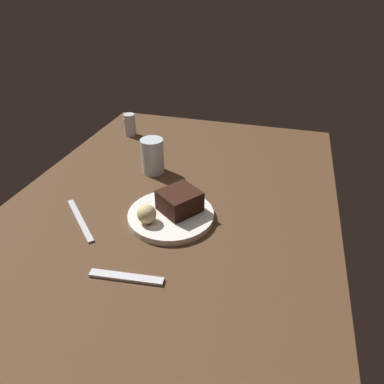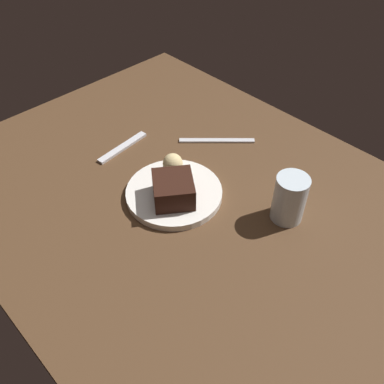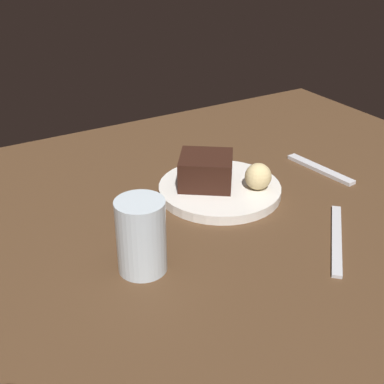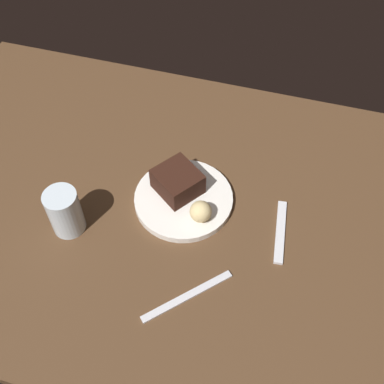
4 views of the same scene
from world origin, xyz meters
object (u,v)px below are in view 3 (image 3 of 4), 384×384
at_px(water_glass, 141,236).
at_px(dessert_spoon, 318,168).
at_px(dessert_plate, 220,189).
at_px(butter_knife, 337,239).
at_px(bread_roll, 258,176).
at_px(chocolate_cake_slice, 206,170).

xyz_separation_m(water_glass, dessert_spoon, (0.42, 0.11, -0.05)).
height_order(dessert_plate, butter_knife, dessert_plate).
bearing_deg(dessert_plate, bread_roll, -40.32).
bearing_deg(water_glass, chocolate_cake_slice, 37.00).
bearing_deg(water_glass, bread_roll, 18.21).
relative_size(water_glass, dessert_spoon, 0.70).
height_order(bread_roll, butter_knife, bread_roll).
bearing_deg(chocolate_cake_slice, dessert_plate, -43.47).
height_order(chocolate_cake_slice, bread_roll, chocolate_cake_slice).
relative_size(chocolate_cake_slice, bread_roll, 1.95).
bearing_deg(water_glass, dessert_spoon, 14.66).
relative_size(dessert_plate, chocolate_cake_slice, 2.38).
xyz_separation_m(bread_roll, water_glass, (-0.26, -0.08, 0.01)).
distance_m(water_glass, butter_knife, 0.29).
height_order(dessert_plate, dessert_spoon, dessert_plate).
distance_m(water_glass, dessert_spoon, 0.44).
bearing_deg(bread_roll, chocolate_cake_slice, 138.81).
bearing_deg(bread_roll, dessert_plate, 139.68).
distance_m(dessert_plate, chocolate_cake_slice, 0.04).
relative_size(chocolate_cake_slice, water_glass, 0.84).
relative_size(bread_roll, butter_knife, 0.24).
relative_size(dessert_plate, bread_roll, 4.64).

